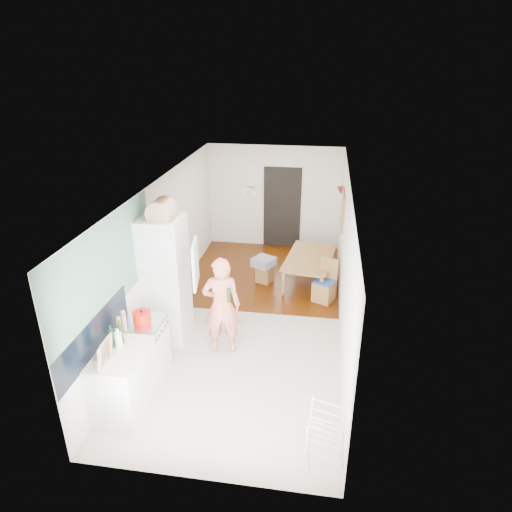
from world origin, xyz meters
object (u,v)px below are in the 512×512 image
(drying_rack, at_px, (326,438))
(person, at_px, (221,298))
(dining_table, at_px, (310,271))
(dining_chair, at_px, (325,281))
(stool, at_px, (265,274))

(drying_rack, bearing_deg, person, 146.23)
(dining_table, relative_size, dining_chair, 1.63)
(person, relative_size, dining_table, 1.40)
(dining_chair, xyz_separation_m, stool, (-1.24, 0.63, -0.23))
(dining_table, bearing_deg, dining_chair, -151.34)
(drying_rack, bearing_deg, dining_table, 111.23)
(person, height_order, stool, person)
(drying_rack, bearing_deg, dining_chair, 107.81)
(person, distance_m, dining_chair, 2.52)
(person, xyz_separation_m, drying_rack, (1.67, -2.01, -0.58))
(stool, bearing_deg, drying_rack, -73.71)
(person, relative_size, drying_rack, 2.46)
(person, xyz_separation_m, dining_chair, (1.59, 1.88, -0.55))
(dining_chair, bearing_deg, drying_rack, -64.05)
(dining_chair, distance_m, stool, 1.41)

